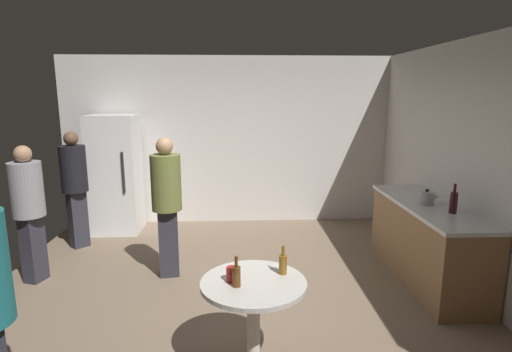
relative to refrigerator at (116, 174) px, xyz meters
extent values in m
cube|color=#7A6651|center=(1.73, -2.20, -0.95)|extent=(5.20, 5.20, 0.10)
cube|color=silver|center=(1.73, 0.43, 0.45)|extent=(5.32, 0.06, 2.70)
cube|color=silver|center=(4.36, -2.20, 0.45)|extent=(0.06, 5.20, 2.70)
cube|color=white|center=(0.00, 0.00, 0.00)|extent=(0.70, 0.65, 1.80)
cube|color=#262628|center=(0.21, -0.34, 0.09)|extent=(0.03, 0.03, 0.60)
cube|color=olive|center=(4.01, -1.91, -0.47)|extent=(0.60, 1.91, 0.86)
cube|color=silver|center=(4.01, -1.91, -0.02)|extent=(0.64, 1.95, 0.04)
cylinder|color=#B2B2B7|center=(3.96, -1.92, 0.07)|extent=(0.17, 0.17, 0.14)
sphere|color=black|center=(3.96, -1.92, 0.16)|extent=(0.04, 0.04, 0.04)
cone|color=#B2B2B7|center=(4.08, -1.92, 0.08)|extent=(0.09, 0.04, 0.06)
cylinder|color=#3F141E|center=(4.08, -2.28, 0.11)|extent=(0.08, 0.08, 0.22)
cylinder|color=#3F141E|center=(4.08, -2.28, 0.26)|extent=(0.03, 0.03, 0.09)
cylinder|color=beige|center=(1.97, -3.39, -0.55)|extent=(0.10, 0.10, 0.70)
cylinder|color=beige|center=(1.97, -3.39, -0.18)|extent=(0.80, 0.80, 0.03)
cylinder|color=#8C5919|center=(2.20, -3.27, -0.09)|extent=(0.06, 0.06, 0.15)
cylinder|color=#8C5919|center=(2.20, -3.27, 0.02)|extent=(0.02, 0.02, 0.08)
cylinder|color=#593314|center=(1.84, -3.46, -0.09)|extent=(0.06, 0.06, 0.15)
cylinder|color=#593314|center=(1.84, -3.46, 0.02)|extent=(0.02, 0.02, 0.08)
cylinder|color=red|center=(1.81, -3.38, -0.11)|extent=(0.08, 0.08, 0.11)
cube|color=#2D2D38|center=(-0.46, -1.73, -0.52)|extent=(0.23, 0.26, 0.77)
cylinder|color=gray|center=(-0.46, -1.73, 0.17)|extent=(0.43, 0.43, 0.61)
sphere|color=tan|center=(-0.46, -1.73, 0.57)|extent=(0.18, 0.18, 0.18)
cube|color=#2D2D38|center=(1.05, -1.67, -0.50)|extent=(0.24, 0.20, 0.80)
cylinder|color=olive|center=(1.05, -1.67, 0.22)|extent=(0.39, 0.39, 0.64)
sphere|color=tan|center=(1.05, -1.67, 0.64)|extent=(0.19, 0.19, 0.19)
cube|color=#2D2D38|center=(-0.36, -0.68, -0.50)|extent=(0.28, 0.28, 0.80)
cylinder|color=black|center=(-0.36, -0.68, 0.21)|extent=(0.48, 0.48, 0.63)
sphere|color=brown|center=(-0.36, -0.68, 0.62)|extent=(0.19, 0.19, 0.19)
camera|label=1|loc=(1.85, -6.21, 1.21)|focal=28.56mm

